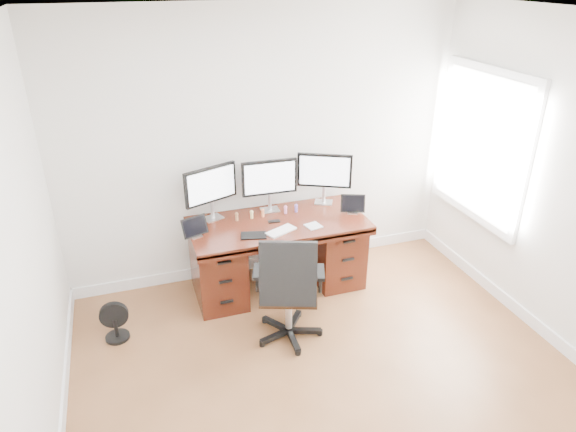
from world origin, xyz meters
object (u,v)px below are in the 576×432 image
object	(u,v)px
monitor_center	(270,179)
keyboard	(281,231)
office_chair	(289,306)
floor_fan	(115,322)
desk	(277,252)

from	to	relation	value
monitor_center	keyboard	size ratio (longest dim) A/B	1.89
office_chair	keyboard	xyz separation A→B (m)	(0.12, 0.59, 0.41)
floor_fan	keyboard	world-z (taller)	keyboard
floor_fan	office_chair	bearing A→B (deg)	-14.94
office_chair	desk	bearing A→B (deg)	99.01
floor_fan	keyboard	size ratio (longest dim) A/B	1.24
monitor_center	keyboard	distance (m)	0.58
floor_fan	desk	bearing A→B (deg)	15.71
floor_fan	monitor_center	distance (m)	1.92
desk	office_chair	world-z (taller)	office_chair
monitor_center	floor_fan	bearing A→B (deg)	-157.66
desk	office_chair	distance (m)	0.84
keyboard	desk	bearing A→B (deg)	56.46
keyboard	floor_fan	bearing A→B (deg)	159.06
desk	keyboard	size ratio (longest dim) A/B	5.84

